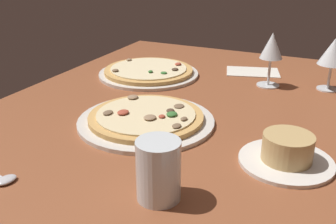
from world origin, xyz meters
TOP-DOWN VIEW (x-y plane):
  - dining_table at (0.00, 0.00)cm, footprint 150.00×110.00cm
  - pizza_main at (4.13, -9.92)cm, footprint 33.42×33.42cm
  - pizza_side at (-30.40, -27.20)cm, footprint 33.17×33.17cm
  - ramekin_on_saucer at (9.48, 24.46)cm, footprint 18.79×18.79cm
  - wine_glass_far at (-36.41, 11.32)cm, footprint 6.94×6.94cm
  - wine_glass_near at (-40.53, 28.37)cm, footprint 8.39×8.39cm
  - water_glass at (30.62, 6.55)cm, footprint 7.64×7.64cm
  - paper_menu at (-48.31, 3.69)cm, footprint 15.81×20.05cm
  - spoon at (38.01, -22.12)cm, footprint 4.45×10.45cm

SIDE VIEW (x-z plane):
  - dining_table at x=0.00cm, z-range 0.00..4.00cm
  - paper_menu at x=-48.31cm, z-range 4.00..4.30cm
  - spoon at x=38.01cm, z-range 3.96..4.96cm
  - pizza_main at x=4.13cm, z-range 3.48..6.87cm
  - pizza_side at x=-30.40cm, z-range 3.50..6.89cm
  - ramekin_on_saucer at x=9.48cm, z-range 3.33..9.53cm
  - water_glass at x=30.62cm, z-range 3.47..14.28cm
  - wine_glass_near at x=-40.53cm, z-range 7.54..23.13cm
  - wine_glass_far at x=-36.41cm, z-range 7.66..24.20cm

